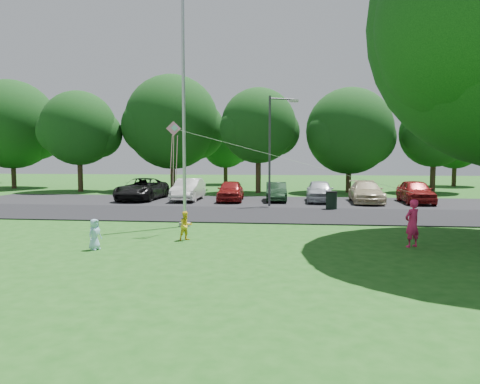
# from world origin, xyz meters

# --- Properties ---
(ground) EXTENTS (120.00, 120.00, 0.00)m
(ground) POSITION_xyz_m (0.00, 0.00, 0.00)
(ground) COLOR #1A5416
(ground) RESTS_ON ground
(park_road) EXTENTS (60.00, 6.00, 0.06)m
(park_road) POSITION_xyz_m (0.00, 9.00, 0.03)
(park_road) COLOR black
(park_road) RESTS_ON ground
(parking_strip) EXTENTS (42.00, 7.00, 0.06)m
(parking_strip) POSITION_xyz_m (0.00, 15.50, 0.03)
(parking_strip) COLOR black
(parking_strip) RESTS_ON ground
(flagpole) EXTENTS (0.50, 0.50, 10.00)m
(flagpole) POSITION_xyz_m (-3.50, 5.00, 4.17)
(flagpole) COLOR #B7BABF
(flagpole) RESTS_ON ground
(street_lamp) EXTENTS (1.76, 0.88, 6.62)m
(street_lamp) POSITION_xyz_m (0.05, 12.79, 3.98)
(street_lamp) COLOR #3F3F44
(street_lamp) RESTS_ON ground
(trash_can) EXTENTS (0.67, 0.67, 1.06)m
(trash_can) POSITION_xyz_m (3.38, 11.60, 0.53)
(trash_can) COLOR black
(trash_can) RESTS_ON ground
(tree_row) EXTENTS (64.35, 11.94, 10.88)m
(tree_row) POSITION_xyz_m (1.59, 24.23, 5.71)
(tree_row) COLOR #332316
(tree_row) RESTS_ON ground
(horizon_trees) EXTENTS (77.46, 7.20, 7.02)m
(horizon_trees) POSITION_xyz_m (4.06, 33.88, 4.30)
(horizon_trees) COLOR #332316
(horizon_trees) RESTS_ON ground
(parked_cars) EXTENTS (20.43, 5.43, 1.49)m
(parked_cars) POSITION_xyz_m (-0.70, 15.49, 0.78)
(parked_cars) COLOR black
(parked_cars) RESTS_ON ground
(woman) EXTENTS (0.70, 0.64, 1.60)m
(woman) POSITION_xyz_m (5.04, 1.66, 0.80)
(woman) COLOR #DB1D59
(woman) RESTS_ON ground
(child_yellow) EXTENTS (0.65, 0.64, 1.05)m
(child_yellow) POSITION_xyz_m (-2.71, 1.97, 0.53)
(child_yellow) COLOR yellow
(child_yellow) RESTS_ON ground
(child_blue) EXTENTS (0.48, 0.58, 1.01)m
(child_blue) POSITION_xyz_m (-5.27, 0.09, 0.50)
(child_blue) COLOR #A3D5FA
(child_blue) RESTS_ON ground
(kite) EXTENTS (8.77, 1.71, 2.56)m
(kite) POSITION_xyz_m (-3.14, 3.07, 3.58)
(kite) COLOR pink
(kite) RESTS_ON ground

